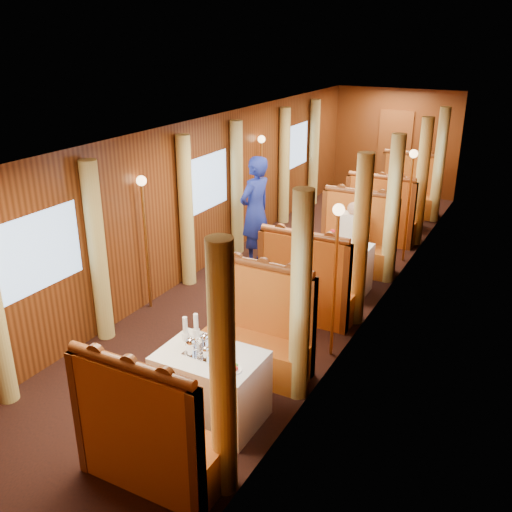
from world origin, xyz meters
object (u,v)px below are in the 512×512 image
Objects in this scene: tea_tray at (202,353)px; fruit_plate at (232,369)px; banquette_near_aft at (257,338)px; banquette_mid_aft at (355,245)px; banquette_far_aft at (407,195)px; rose_vase_mid at (333,234)px; banquette_mid_fwd at (307,290)px; teapot_right at (206,354)px; table_near at (211,386)px; steward at (255,211)px; table_mid at (333,268)px; table_far at (395,209)px; rose_vase_far at (398,182)px; banquette_far_fwd at (381,220)px; passenger at (351,231)px; banquette_near_fwd at (149,442)px; teapot_back at (205,343)px; teapot_left at (191,348)px.

fruit_plate is (0.41, -0.12, 0.01)m from tea_tray.
banquette_near_aft and banquette_mid_aft have the same top height.
rose_vase_mid is at bearing -90.41° from banquette_far_aft.
banquette_mid_fwd is 9.99× the size of teapot_right.
table_near is at bearing -90.00° from banquette_mid_aft.
steward is (-1.59, 4.02, 0.13)m from teapot_right.
table_mid is 3.50m from table_far.
tea_tray is 7.01m from rose_vase_far.
table_far is at bearing 90.00° from banquette_mid_fwd.
banquette_near_aft and banquette_far_fwd have the same top height.
banquette_far_aft is (0.00, 2.03, 0.00)m from banquette_far_fwd.
banquette_near_aft is 1.00× the size of banquette_far_fwd.
table_near is 3.09× the size of tea_tray.
banquette_far_fwd reaches higher than teapot_right.
steward is (-1.58, -0.58, 0.51)m from banquette_mid_aft.
banquette_near_aft reaches higher than table_mid.
rose_vase_far is at bearing 89.93° from table_near.
banquette_near_aft reaches higher than passenger.
banquette_mid_fwd is (0.00, 3.50, 0.00)m from banquette_near_fwd.
banquette_near_fwd is at bearing -110.84° from fruit_plate.
passenger is (-0.01, -2.72, -0.19)m from rose_vase_far.
steward is (-1.49, 3.86, 0.12)m from teapot_back.
fruit_plate is at bearing -87.33° from table_far.
fruit_plate is 0.11× the size of steward.
tea_tray is (-0.08, -4.53, 0.33)m from banquette_mid_aft.
table_mid is 0.85m from passenger.
banquette_far_aft reaches higher than fruit_plate.
banquette_near_aft is 2.52m from rose_vase_mid.
teapot_left is (-0.16, -6.07, 0.40)m from banquette_far_fwd.
fruit_plate is 7.14m from rose_vase_far.
banquette_far_aft is (0.00, 5.53, 0.00)m from banquette_mid_fwd.
tea_tray is at bearing 163.76° from fruit_plate.
teapot_left is at bearing -92.00° from banquette_mid_aft.
banquette_near_fwd is at bearing -90.00° from table_near.
table_far is at bearing 90.00° from table_near.
teapot_left reaches higher than fruit_plate.
banquette_far_aft reaches higher than passenger.
banquette_mid_fwd reaches higher than teapot_back.
fruit_plate is at bearing 11.78° from teapot_left.
banquette_mid_fwd is (0.00, 1.47, 0.00)m from banquette_near_aft.
tea_tray is 0.18× the size of steward.
banquette_far_fwd is at bearing 73.75° from teapot_back.
table_mid is 3.54m from tea_tray.
banquette_far_fwd is 7.44× the size of teapot_left.
rose_vase_far reaches higher than tea_tray.
banquette_far_fwd reaches higher than passenger.
banquette_mid_aft reaches higher than teapot_left.
fruit_plate is 4.50m from steward.
banquette_mid_aft is at bearing -90.00° from banquette_far_aft.
rose_vase_mid is 0.19× the size of steward.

